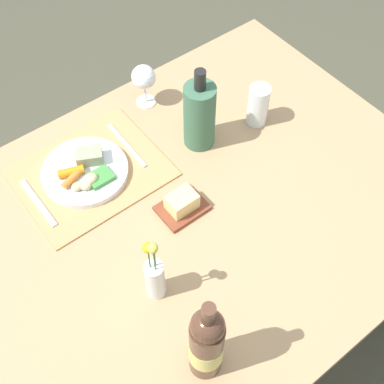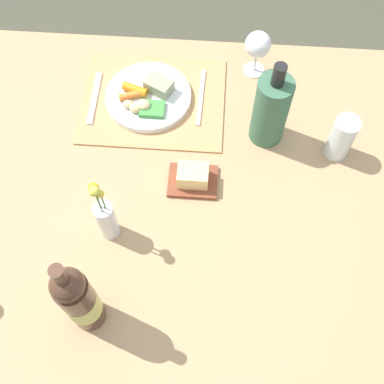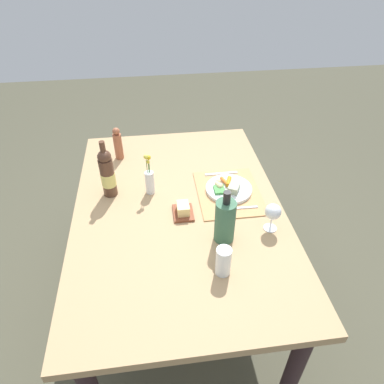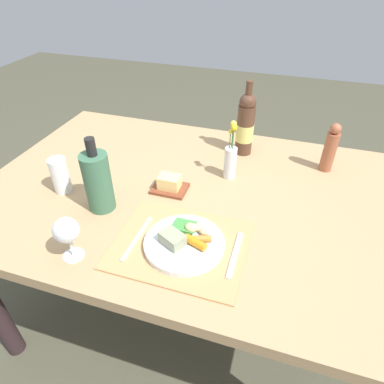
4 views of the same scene
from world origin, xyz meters
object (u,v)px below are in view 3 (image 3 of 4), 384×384
Objects in this scene: fork at (238,208)px; wine_glass at (273,212)px; knife at (221,173)px; cooler_bottle at (225,221)px; dining_table at (179,221)px; wine_bottle at (107,173)px; pepper_mill at (118,144)px; butter_dish at (183,210)px; water_tumbler at (223,263)px; dinner_plate at (228,188)px; flower_vase at (150,180)px.

wine_glass reaches higher than fork.
cooler_bottle reaches higher than knife.
dining_table is 0.37m from cooler_bottle.
pepper_mill is at bearing -6.10° from wine_bottle.
pepper_mill reaches higher than dining_table.
butter_dish is at bearing 68.60° from wine_glass.
water_tumbler is (-0.19, 0.04, -0.05)m from cooler_bottle.
cooler_bottle is 0.24m from wine_glass.
dining_table is at bearing 81.01° from fork.
dining_table is 6.23× the size of dinner_plate.
dining_table is at bearing -136.70° from flower_vase.
cooler_bottle is 1.14× the size of flower_vase.
dinner_plate is at bearing 24.48° from wine_glass.
pepper_mill is at bearing 25.48° from flower_vase.
pepper_mill is at bearing 30.39° from butter_dish.
pepper_mill is (0.57, 0.61, 0.09)m from fork.
water_tumbler is at bearing 165.35° from dinner_plate.
dinner_plate is at bearing -14.65° from water_tumbler.
pepper_mill is at bearing 55.03° from dinner_plate.
wine_bottle is at bearing 60.09° from butter_dish.
pepper_mill is (0.41, 0.59, 0.08)m from dinner_plate.
dinner_plate is 0.35m from wine_glass.
fork is 0.69m from wine_bottle.
knife is 0.92× the size of pepper_mill.
water_tumbler is at bearing -154.28° from flower_vase.
butter_dish reaches higher than dining_table.
butter_dish reaches higher than fork.
wine_bottle reaches higher than knife.
pepper_mill is at bearing 33.44° from cooler_bottle.
cooler_bottle reaches higher than water_tumbler.
dinner_plate reaches higher than dining_table.
wine_glass is at bearing -116.35° from dining_table.
pepper_mill is at bearing 45.46° from wine_glass.
butter_dish is (0.19, 0.17, -0.09)m from cooler_bottle.
wine_bottle reaches higher than butter_dish.
cooler_bottle is at bearing 169.49° from knife.
water_tumbler reaches higher than fork.
wine_glass is at bearing -115.62° from wine_bottle.
dinner_plate is at bearing -178.11° from knife.
cooler_bottle is at bearing -142.44° from dining_table.
knife is at bearing -10.88° from water_tumbler.
butter_dish is 0.63× the size of pepper_mill.
wine_bottle reaches higher than cooler_bottle.
flower_vase is at bearing 38.38° from butter_dish.
wine_bottle is (0.21, 0.37, 0.11)m from butter_dish.
dining_table is 0.13m from butter_dish.
fork is at bearing -114.61° from flower_vase.
knife is at bearing -39.94° from butter_dish.
dining_table is 7.62× the size of fork.
water_tumbler is 0.94× the size of wine_glass.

